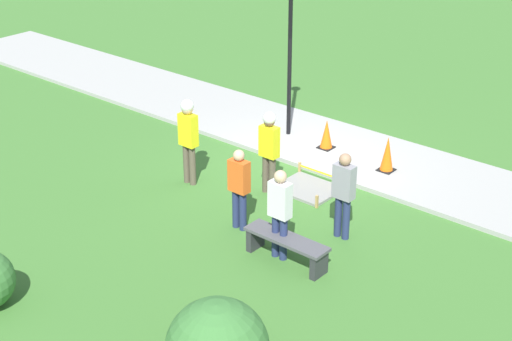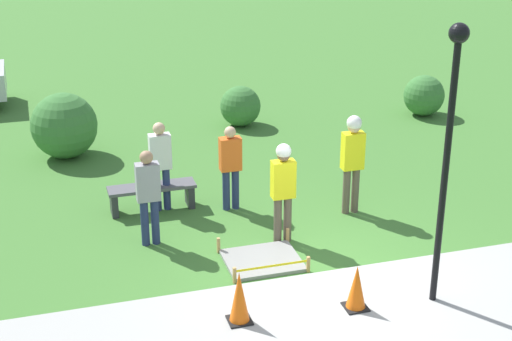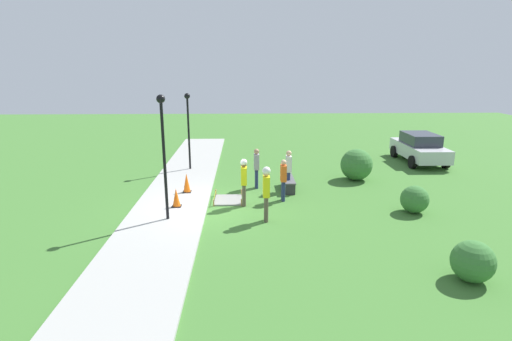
{
  "view_description": "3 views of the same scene",
  "coord_description": "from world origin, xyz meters",
  "px_view_note": "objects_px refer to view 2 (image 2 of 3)",
  "views": [
    {
      "loc": [
        -9.59,
        12.83,
        7.56
      ],
      "look_at": [
        -0.33,
        1.86,
        0.71
      ],
      "focal_mm": 55.0,
      "sensor_mm": 36.0,
      "label": 1
    },
    {
      "loc": [
        -4.19,
        -10.23,
        6.41
      ],
      "look_at": [
        -0.57,
        1.97,
        1.13
      ],
      "focal_mm": 55.0,
      "sensor_mm": 36.0,
      "label": 2
    },
    {
      "loc": [
        14.09,
        1.37,
        5.18
      ],
      "look_at": [
        -1.23,
        1.85,
        1.12
      ],
      "focal_mm": 28.0,
      "sensor_mm": 36.0,
      "label": 3
    }
  ],
  "objects_px": {
    "bystander_in_white_shirt": "(148,192)",
    "worker_supervisor": "(353,154)",
    "bystander_in_gray_shirt": "(161,161)",
    "traffic_cone_far_patch": "(357,287)",
    "lamppost_near": "(449,129)",
    "worker_assistant": "(283,184)",
    "bystander_in_orange_shirt": "(230,163)",
    "traffic_cone_near_patch": "(239,297)",
    "park_bench": "(152,193)"
  },
  "relations": [
    {
      "from": "park_bench",
      "to": "worker_supervisor",
      "type": "height_order",
      "value": "worker_supervisor"
    },
    {
      "from": "worker_assistant",
      "to": "bystander_in_orange_shirt",
      "type": "xyz_separation_m",
      "value": [
        -0.53,
        1.54,
        -0.16
      ]
    },
    {
      "from": "worker_supervisor",
      "to": "bystander_in_orange_shirt",
      "type": "bearing_deg",
      "value": 159.58
    },
    {
      "from": "bystander_in_gray_shirt",
      "to": "lamppost_near",
      "type": "xyz_separation_m",
      "value": [
        3.3,
        -4.49,
        1.82
      ]
    },
    {
      "from": "traffic_cone_far_patch",
      "to": "bystander_in_white_shirt",
      "type": "distance_m",
      "value": 4.0
    },
    {
      "from": "worker_supervisor",
      "to": "lamppost_near",
      "type": "distance_m",
      "value": 3.74
    },
    {
      "from": "worker_assistant",
      "to": "traffic_cone_near_patch",
      "type": "bearing_deg",
      "value": -121.22
    },
    {
      "from": "bystander_in_orange_shirt",
      "to": "park_bench",
      "type": "bearing_deg",
      "value": 165.48
    },
    {
      "from": "park_bench",
      "to": "bystander_in_orange_shirt",
      "type": "xyz_separation_m",
      "value": [
        1.44,
        -0.37,
        0.59
      ]
    },
    {
      "from": "traffic_cone_far_patch",
      "to": "lamppost_near",
      "type": "bearing_deg",
      "value": -5.04
    },
    {
      "from": "bystander_in_white_shirt",
      "to": "bystander_in_orange_shirt",
      "type": "bearing_deg",
      "value": 30.22
    },
    {
      "from": "traffic_cone_near_patch",
      "to": "park_bench",
      "type": "relative_size",
      "value": 0.49
    },
    {
      "from": "bystander_in_white_shirt",
      "to": "lamppost_near",
      "type": "xyz_separation_m",
      "value": [
        3.75,
        -3.15,
        1.83
      ]
    },
    {
      "from": "worker_supervisor",
      "to": "park_bench",
      "type": "bearing_deg",
      "value": 161.92
    },
    {
      "from": "worker_supervisor",
      "to": "bystander_in_white_shirt",
      "type": "xyz_separation_m",
      "value": [
        -3.82,
        -0.2,
        -0.19
      ]
    },
    {
      "from": "bystander_in_gray_shirt",
      "to": "bystander_in_white_shirt",
      "type": "relative_size",
      "value": 1.01
    },
    {
      "from": "worker_assistant",
      "to": "lamppost_near",
      "type": "bearing_deg",
      "value": -59.77
    },
    {
      "from": "park_bench",
      "to": "bystander_in_gray_shirt",
      "type": "xyz_separation_m",
      "value": [
        0.19,
        -0.03,
        0.64
      ]
    },
    {
      "from": "worker_supervisor",
      "to": "bystander_in_white_shirt",
      "type": "height_order",
      "value": "worker_supervisor"
    },
    {
      "from": "park_bench",
      "to": "traffic_cone_near_patch",
      "type": "bearing_deg",
      "value": -82.79
    },
    {
      "from": "worker_supervisor",
      "to": "bystander_in_gray_shirt",
      "type": "bearing_deg",
      "value": 161.52
    },
    {
      "from": "park_bench",
      "to": "worker_assistant",
      "type": "distance_m",
      "value": 2.84
    },
    {
      "from": "worker_supervisor",
      "to": "bystander_in_orange_shirt",
      "type": "distance_m",
      "value": 2.27
    },
    {
      "from": "traffic_cone_far_patch",
      "to": "lamppost_near",
      "type": "distance_m",
      "value": 2.66
    },
    {
      "from": "worker_supervisor",
      "to": "bystander_in_white_shirt",
      "type": "distance_m",
      "value": 3.83
    },
    {
      "from": "bystander_in_white_shirt",
      "to": "worker_supervisor",
      "type": "bearing_deg",
      "value": 3.05
    },
    {
      "from": "lamppost_near",
      "to": "traffic_cone_far_patch",
      "type": "bearing_deg",
      "value": 174.96
    },
    {
      "from": "bystander_in_orange_shirt",
      "to": "lamppost_near",
      "type": "height_order",
      "value": "lamppost_near"
    },
    {
      "from": "worker_supervisor",
      "to": "bystander_in_gray_shirt",
      "type": "height_order",
      "value": "worker_supervisor"
    },
    {
      "from": "bystander_in_gray_shirt",
      "to": "traffic_cone_near_patch",
      "type": "bearing_deg",
      "value": -85.22
    },
    {
      "from": "worker_assistant",
      "to": "bystander_in_orange_shirt",
      "type": "bearing_deg",
      "value": 108.87
    },
    {
      "from": "traffic_cone_near_patch",
      "to": "bystander_in_gray_shirt",
      "type": "bearing_deg",
      "value": 94.78
    },
    {
      "from": "bystander_in_gray_shirt",
      "to": "lamppost_near",
      "type": "height_order",
      "value": "lamppost_near"
    },
    {
      "from": "bystander_in_orange_shirt",
      "to": "bystander_in_gray_shirt",
      "type": "xyz_separation_m",
      "value": [
        -1.26,
        0.34,
        0.06
      ]
    },
    {
      "from": "traffic_cone_far_patch",
      "to": "traffic_cone_near_patch",
      "type": "bearing_deg",
      "value": 175.14
    },
    {
      "from": "worker_supervisor",
      "to": "bystander_in_white_shirt",
      "type": "bearing_deg",
      "value": -176.95
    },
    {
      "from": "bystander_in_white_shirt",
      "to": "lamppost_near",
      "type": "distance_m",
      "value": 5.23
    },
    {
      "from": "traffic_cone_far_patch",
      "to": "lamppost_near",
      "type": "relative_size",
      "value": 0.17
    },
    {
      "from": "bystander_in_white_shirt",
      "to": "traffic_cone_near_patch",
      "type": "bearing_deg",
      "value": -74.58
    },
    {
      "from": "worker_assistant",
      "to": "bystander_in_white_shirt",
      "type": "xyz_separation_m",
      "value": [
        -2.23,
        0.54,
        -0.11
      ]
    },
    {
      "from": "traffic_cone_near_patch",
      "to": "lamppost_near",
      "type": "relative_size",
      "value": 0.19
    },
    {
      "from": "bystander_in_orange_shirt",
      "to": "bystander_in_gray_shirt",
      "type": "relative_size",
      "value": 0.95
    },
    {
      "from": "lamppost_near",
      "to": "worker_assistant",
      "type": "bearing_deg",
      "value": 120.23
    },
    {
      "from": "traffic_cone_near_patch",
      "to": "bystander_in_white_shirt",
      "type": "xyz_separation_m",
      "value": [
        -0.8,
        2.9,
        0.49
      ]
    },
    {
      "from": "traffic_cone_far_patch",
      "to": "bystander_in_white_shirt",
      "type": "height_order",
      "value": "bystander_in_white_shirt"
    },
    {
      "from": "traffic_cone_near_patch",
      "to": "worker_supervisor",
      "type": "distance_m",
      "value": 4.38
    },
    {
      "from": "traffic_cone_near_patch",
      "to": "park_bench",
      "type": "xyz_separation_m",
      "value": [
        -0.54,
        4.27,
        -0.15
      ]
    },
    {
      "from": "bystander_in_orange_shirt",
      "to": "bystander_in_white_shirt",
      "type": "xyz_separation_m",
      "value": [
        -1.7,
        -0.99,
        0.05
      ]
    },
    {
      "from": "worker_assistant",
      "to": "bystander_in_orange_shirt",
      "type": "height_order",
      "value": "worker_assistant"
    },
    {
      "from": "park_bench",
      "to": "bystander_in_orange_shirt",
      "type": "height_order",
      "value": "bystander_in_orange_shirt"
    }
  ]
}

